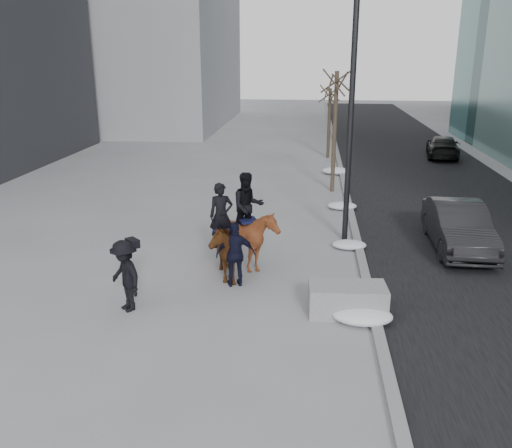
# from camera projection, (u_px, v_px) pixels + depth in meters

# --- Properties ---
(ground) EXTENTS (120.00, 120.00, 0.00)m
(ground) POSITION_uv_depth(u_px,v_px,m) (251.00, 294.00, 13.89)
(ground) COLOR gray
(ground) RESTS_ON ground
(road) EXTENTS (8.00, 90.00, 0.01)m
(road) POSITION_uv_depth(u_px,v_px,m) (443.00, 200.00, 22.69)
(road) COLOR black
(road) RESTS_ON ground
(curb) EXTENTS (0.25, 90.00, 0.12)m
(curb) POSITION_uv_depth(u_px,v_px,m) (347.00, 196.00, 23.06)
(curb) COLOR gray
(curb) RESTS_ON ground
(planter) EXTENTS (1.86, 1.01, 0.72)m
(planter) POSITION_uv_depth(u_px,v_px,m) (347.00, 300.00, 12.73)
(planter) COLOR gray
(planter) RESTS_ON ground
(car_near) EXTENTS (1.62, 4.45, 1.46)m
(car_near) POSITION_uv_depth(u_px,v_px,m) (458.00, 226.00, 16.88)
(car_near) COLOR black
(car_near) RESTS_ON ground
(car_far) EXTENTS (2.43, 4.54, 1.25)m
(car_far) POSITION_uv_depth(u_px,v_px,m) (443.00, 147.00, 31.76)
(car_far) COLOR black
(car_far) RESTS_ON ground
(tree_near) EXTENTS (1.20, 1.20, 5.75)m
(tree_near) POSITION_uv_depth(u_px,v_px,m) (335.00, 126.00, 23.28)
(tree_near) COLOR #392B21
(tree_near) RESTS_ON ground
(tree_far) EXTENTS (1.20, 1.20, 4.41)m
(tree_far) POSITION_uv_depth(u_px,v_px,m) (329.00, 120.00, 31.18)
(tree_far) COLOR #33291E
(tree_far) RESTS_ON ground
(mounted_left) EXTENTS (1.51, 2.20, 2.60)m
(mounted_left) POSITION_uv_depth(u_px,v_px,m) (221.00, 243.00, 14.69)
(mounted_left) COLOR #4F1E0F
(mounted_left) RESTS_ON ground
(mounted_right) EXTENTS (1.97, 2.08, 2.79)m
(mounted_right) POSITION_uv_depth(u_px,v_px,m) (247.00, 232.00, 15.10)
(mounted_right) COLOR #512110
(mounted_right) RESTS_ON ground
(feeder) EXTENTS (1.10, 0.98, 1.75)m
(feeder) POSITION_uv_depth(u_px,v_px,m) (236.00, 254.00, 14.14)
(feeder) COLOR black
(feeder) RESTS_ON ground
(camera_crew) EXTENTS (1.27, 1.26, 1.75)m
(camera_crew) POSITION_uv_depth(u_px,v_px,m) (125.00, 276.00, 12.77)
(camera_crew) COLOR black
(camera_crew) RESTS_ON ground
(lamppost) EXTENTS (0.25, 1.68, 9.09)m
(lamppost) POSITION_uv_depth(u_px,v_px,m) (353.00, 84.00, 16.22)
(lamppost) COLOR black
(lamppost) RESTS_ON ground
(snow_piles) EXTENTS (1.40, 16.78, 0.36)m
(snow_piles) POSITION_uv_depth(u_px,v_px,m) (344.00, 217.00, 19.83)
(snow_piles) COLOR silver
(snow_piles) RESTS_ON ground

